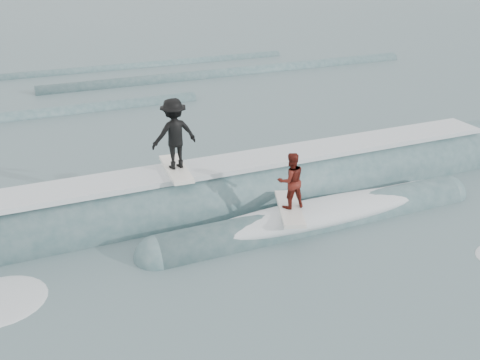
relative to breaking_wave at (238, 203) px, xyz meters
name	(u,v)px	position (x,y,z in m)	size (l,w,h in m)	color
ground	(273,252)	(-0.25, -2.74, -0.04)	(160.00, 160.00, 0.00)	#425C60
breaking_wave	(238,203)	(0.00, 0.00, 0.00)	(23.41, 3.95, 2.34)	#38595E
surfer_black	(174,136)	(-1.74, 0.31, 2.21)	(1.32, 2.03, 2.04)	white
surfer_red	(291,185)	(0.65, -1.89, 1.27)	(1.19, 2.07, 1.61)	silver
whitewater	(327,253)	(0.94, -3.35, -0.04)	(13.73, 8.89, 0.10)	silver
far_swells	(127,87)	(-0.02, 14.91, -0.04)	(36.97, 8.65, 0.80)	#38595E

